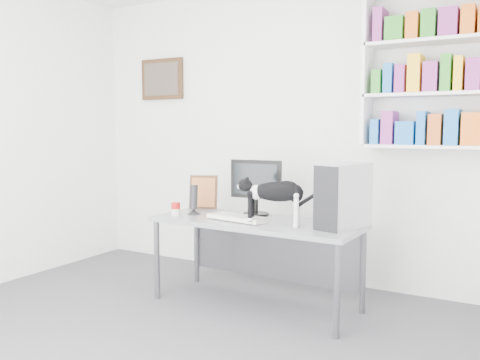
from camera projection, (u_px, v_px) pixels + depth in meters
The scene contains 11 objects.
room at pixel (130, 135), 3.02m from camera, with size 4.01×4.01×2.70m.
bookshelf at pixel (432, 68), 3.88m from camera, with size 1.03×0.28×1.24m, color white.
wall_art at pixel (162, 79), 5.30m from camera, with size 0.52×0.04×0.42m, color #412514.
desk at pixel (256, 263), 3.97m from camera, with size 1.63×0.64×0.68m, color gray.
monitor at pixel (256, 187), 4.13m from camera, with size 0.44×0.21×0.46m, color black.
keyboard at pixel (238, 218), 3.93m from camera, with size 0.49×0.19×0.04m, color silver.
pc_tower at pixel (344, 196), 3.61m from camera, with size 0.20×0.46×0.46m, color #A9A8AD.
speaker at pixel (194, 199), 4.18m from camera, with size 0.11×0.11×0.26m, color black.
leaning_print at pixel (203, 192), 4.48m from camera, with size 0.25×0.10×0.31m, color #412514.
soup_can at pixel (176, 209), 4.14m from camera, with size 0.07×0.07×0.11m, color #B80F0F.
cat at pixel (276, 203), 3.70m from camera, with size 0.55×0.15×0.34m, color black, non-canonical shape.
Camera 1 is at (2.07, -2.31, 1.39)m, focal length 38.00 mm.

